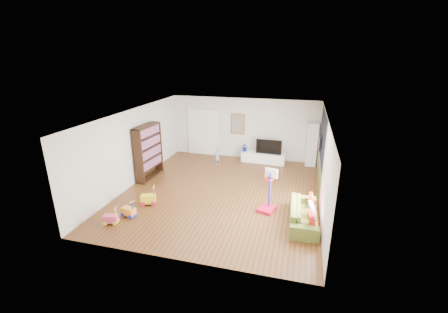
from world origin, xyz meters
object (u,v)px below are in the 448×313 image
(sofa, at_px, (304,214))
(basketball_hoop, at_px, (268,191))
(media_console, at_px, (263,158))
(bookshelf, at_px, (148,152))

(sofa, relative_size, basketball_hoop, 1.47)
(media_console, relative_size, basketball_hoop, 1.42)
(sofa, xyz_separation_m, basketball_hoop, (-1.09, 0.42, 0.38))
(bookshelf, relative_size, sofa, 1.05)
(bookshelf, height_order, sofa, bookshelf)
(media_console, bearing_deg, bookshelf, -141.40)
(media_console, distance_m, bookshelf, 4.91)
(bookshelf, height_order, basketball_hoop, bookshelf)
(bookshelf, xyz_separation_m, basketball_hoop, (4.67, -1.42, -0.36))
(media_console, xyz_separation_m, sofa, (1.79, -4.61, 0.07))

